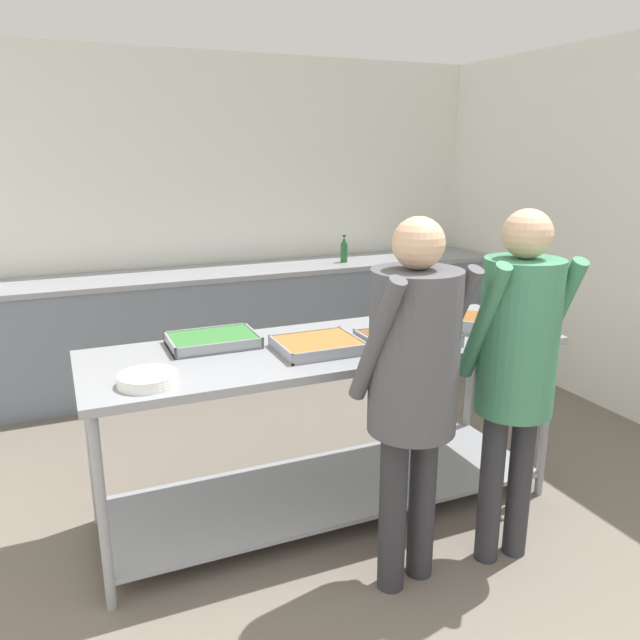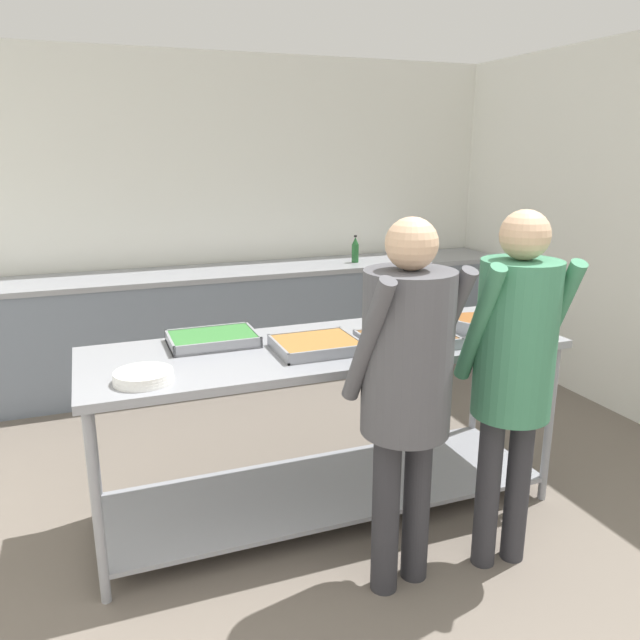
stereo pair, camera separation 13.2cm
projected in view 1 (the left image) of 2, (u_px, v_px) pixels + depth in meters
wall_rear at (217, 217)px, 5.33m from camera, size 4.89×0.06×2.65m
wall_right at (637, 233)px, 4.31m from camera, size 0.06×4.49×2.65m
back_counter at (233, 324)px, 5.23m from camera, size 4.73×0.65×0.93m
serving_counter at (328, 399)px, 3.24m from camera, size 2.42×0.79×0.94m
plate_stack at (148, 379)px, 2.61m from camera, size 0.25×0.25×0.05m
serving_tray_vegetables at (213, 341)px, 3.13m from camera, size 0.44×0.31×0.05m
serving_tray_greens at (318, 345)px, 3.05m from camera, size 0.40×0.34×0.05m
serving_tray_roast at (407, 339)px, 3.16m from camera, size 0.45×0.34×0.05m
sauce_pan at (474, 322)px, 3.41m from camera, size 0.41×0.27×0.07m
guest_serving_left at (413, 371)px, 2.57m from camera, size 0.51×0.38×1.64m
guest_serving_right at (517, 353)px, 2.74m from camera, size 0.46×0.36×1.65m
water_bottle at (344, 250)px, 5.41m from camera, size 0.06×0.06×0.24m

